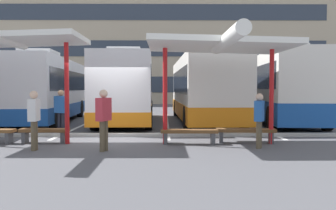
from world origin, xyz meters
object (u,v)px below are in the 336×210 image
at_px(coach_bus_3, 203,90).
at_px(bench_1, 44,132).
at_px(waiting_passenger_0, 104,116).
at_px(bench_2, 189,133).
at_px(bench_3, 246,132).
at_px(waiting_shelter_1, 220,46).
at_px(coach_bus_1, 46,90).
at_px(coach_bus_4, 280,89).
at_px(coach_bus_2, 127,89).
at_px(waiting_passenger_3, 61,109).
at_px(waiting_shelter_0, 8,42).
at_px(waiting_passenger_2, 259,117).
at_px(waiting_passenger_1, 34,116).

bearing_deg(coach_bus_3, bench_1, -127.55).
bearing_deg(waiting_passenger_0, bench_2, 28.19).
height_order(bench_1, bench_3, same).
height_order(coach_bus_3, bench_3, coach_bus_3).
relative_size(waiting_shelter_1, bench_2, 3.03).
bearing_deg(coach_bus_1, coach_bus_4, -2.55).
relative_size(coach_bus_3, bench_3, 5.98).
height_order(coach_bus_2, coach_bus_3, coach_bus_2).
bearing_deg(waiting_shelter_1, bench_1, 174.26).
relative_size(coach_bus_4, waiting_passenger_3, 6.23).
height_order(coach_bus_2, waiting_passenger_0, coach_bus_2).
distance_m(coach_bus_4, bench_3, 7.77).
height_order(coach_bus_2, coach_bus_4, coach_bus_4).
distance_m(coach_bus_1, bench_2, 10.33).
xyz_separation_m(coach_bus_2, waiting_shelter_0, (-2.82, -7.53, 1.45)).
height_order(coach_bus_1, coach_bus_4, coach_bus_4).
xyz_separation_m(coach_bus_1, waiting_shelter_0, (1.32, -7.85, 1.49)).
height_order(coach_bus_2, bench_1, coach_bus_2).
xyz_separation_m(waiting_shelter_0, bench_1, (0.90, 0.46, -2.79)).
xyz_separation_m(waiting_shelter_0, bench_2, (5.46, 0.17, -2.79)).
bearing_deg(waiting_passenger_2, coach_bus_2, 119.34).
xyz_separation_m(bench_2, waiting_passenger_1, (-4.37, -1.15, 0.62)).
xyz_separation_m(coach_bus_1, coach_bus_3, (8.01, 0.14, 0.01)).
bearing_deg(bench_3, bench_1, 179.28).
relative_size(coach_bus_4, waiting_passenger_1, 6.25).
distance_m(coach_bus_2, bench_3, 8.53).
bearing_deg(waiting_passenger_0, waiting_passenger_2, 6.34).
xyz_separation_m(bench_1, bench_2, (4.56, -0.29, 0.01)).
bearing_deg(coach_bus_2, waiting_shelter_1, -65.10).
height_order(waiting_shelter_0, waiting_passenger_1, waiting_shelter_0).
bearing_deg(bench_3, coach_bus_4, 65.38).
relative_size(waiting_shelter_0, waiting_shelter_1, 0.87).
xyz_separation_m(coach_bus_4, waiting_passenger_3, (-9.54, -4.92, -0.73)).
bearing_deg(coach_bus_4, coach_bus_1, 177.45).
xyz_separation_m(bench_2, waiting_passenger_0, (-2.43, -1.30, 0.64)).
relative_size(coach_bus_4, bench_2, 5.87).
height_order(bench_2, waiting_passenger_0, waiting_passenger_0).
bearing_deg(bench_3, coach_bus_3, 94.25).
bearing_deg(waiting_passenger_1, bench_1, 97.23).
bearing_deg(waiting_shelter_0, bench_3, 2.97).
distance_m(waiting_shelter_0, bench_3, 7.78).
height_order(coach_bus_4, bench_1, coach_bus_4).
distance_m(waiting_shelter_0, waiting_shelter_1, 6.36).
distance_m(bench_2, waiting_passenger_0, 2.83).
relative_size(coach_bus_2, waiting_shelter_1, 1.90).
distance_m(coach_bus_1, waiting_passenger_3, 5.92).
relative_size(coach_bus_1, bench_2, 5.79).
xyz_separation_m(coach_bus_4, waiting_passenger_0, (-7.41, -8.47, -0.71)).
bearing_deg(waiting_shelter_1, waiting_passenger_1, -170.36).
bearing_deg(coach_bus_1, waiting_passenger_0, -64.17).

